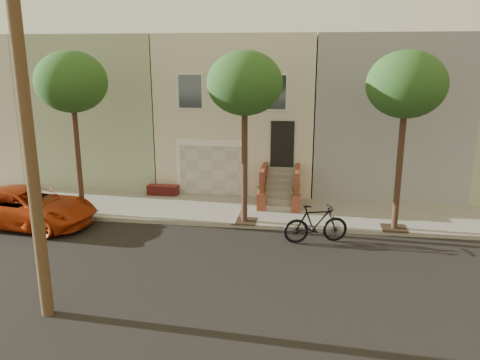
# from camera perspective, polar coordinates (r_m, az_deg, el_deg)

# --- Properties ---
(ground) EXTENTS (90.00, 90.00, 0.00)m
(ground) POSITION_cam_1_polar(r_m,az_deg,el_deg) (14.90, -5.38, -10.23)
(ground) COLOR black
(ground) RESTS_ON ground
(sidewalk) EXTENTS (40.00, 3.70, 0.15)m
(sidewalk) POSITION_cam_1_polar(r_m,az_deg,el_deg) (19.76, -1.80, -3.59)
(sidewalk) COLOR gray
(sidewalk) RESTS_ON ground
(house_row) EXTENTS (33.10, 11.70, 7.00)m
(house_row) POSITION_cam_1_polar(r_m,az_deg,el_deg) (24.67, 0.49, 8.58)
(house_row) COLOR beige
(house_row) RESTS_ON sidewalk
(tree_left) EXTENTS (2.70, 2.57, 6.30)m
(tree_left) POSITION_cam_1_polar(r_m,az_deg,el_deg) (19.18, -19.44, 10.85)
(tree_left) COLOR #2D2116
(tree_left) RESTS_ON sidewalk
(tree_mid) EXTENTS (2.70, 2.57, 6.30)m
(tree_mid) POSITION_cam_1_polar(r_m,az_deg,el_deg) (17.21, 0.57, 11.32)
(tree_mid) COLOR #2D2116
(tree_mid) RESTS_ON sidewalk
(tree_right) EXTENTS (2.70, 2.57, 6.30)m
(tree_right) POSITION_cam_1_polar(r_m,az_deg,el_deg) (17.36, 19.19, 10.56)
(tree_right) COLOR #2D2116
(tree_right) RESTS_ON sidewalk
(pickup_truck) EXTENTS (5.47, 3.05, 1.45)m
(pickup_truck) POSITION_cam_1_polar(r_m,az_deg,el_deg) (19.73, -23.98, -2.94)
(pickup_truck) COLOR #B0340E
(pickup_truck) RESTS_ON ground
(motorcycle) EXTENTS (2.33, 1.22, 1.35)m
(motorcycle) POSITION_cam_1_polar(r_m,az_deg,el_deg) (16.62, 9.03, -5.16)
(motorcycle) COLOR black
(motorcycle) RESTS_ON ground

